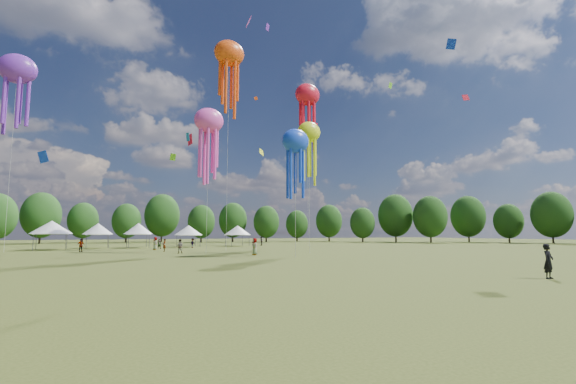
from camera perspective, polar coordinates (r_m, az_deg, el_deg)
name	(u,v)px	position (r m, az deg, el deg)	size (l,w,h in m)	color
ground	(408,284)	(20.61, 17.04, -12.69)	(300.00, 300.00, 0.00)	#384416
observer_main	(548,261)	(26.12, 33.70, -8.39)	(0.69, 0.45, 1.90)	black
spectator_near	(180,246)	(50.18, -15.50, -7.64)	(0.83, 0.65, 1.71)	gray
spectators_far	(190,244)	(61.72, -14.03, -7.32)	(32.49, 31.07, 1.91)	gray
festival_tents	(141,229)	(71.07, -20.64, -5.08)	(35.82, 9.13, 4.33)	#47474C
show_kites	(227,103)	(62.20, -8.94, 12.69)	(52.08, 32.25, 32.22)	#F949BF
small_kites	(195,47)	(64.54, -13.41, 19.86)	(71.47, 68.77, 44.10)	#F949BF
treeline	(148,211)	(78.00, -19.71, -2.65)	(201.57, 95.24, 13.43)	#38281C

